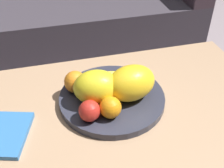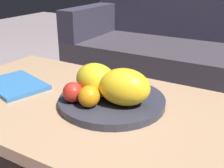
% 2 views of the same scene
% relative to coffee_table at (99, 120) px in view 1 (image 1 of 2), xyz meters
% --- Properties ---
extents(coffee_table, '(1.24, 0.65, 0.44)m').
position_rel_coffee_table_xyz_m(coffee_table, '(0.00, 0.00, 0.00)').
color(coffee_table, tan).
rests_on(coffee_table, ground_plane).
extents(couch, '(1.70, 0.70, 0.90)m').
position_rel_coffee_table_xyz_m(couch, '(0.05, 1.16, -0.09)').
color(couch, '#3A343B').
rests_on(couch, ground_plane).
extents(fruit_bowl, '(0.37, 0.37, 0.03)m').
position_rel_coffee_table_xyz_m(fruit_bowl, '(0.06, 0.03, 0.06)').
color(fruit_bowl, '#2F313F').
rests_on(fruit_bowl, coffee_table).
extents(melon_large_front, '(0.19, 0.15, 0.12)m').
position_rel_coffee_table_xyz_m(melon_large_front, '(0.11, 0.01, 0.13)').
color(melon_large_front, yellow).
rests_on(melon_large_front, fruit_bowl).
extents(melon_smaller_beside, '(0.17, 0.14, 0.12)m').
position_rel_coffee_table_xyz_m(melon_smaller_beside, '(0.00, 0.02, 0.13)').
color(melon_smaller_beside, yellow).
rests_on(melon_smaller_beside, fruit_bowl).
extents(orange_front, '(0.07, 0.07, 0.07)m').
position_rel_coffee_table_xyz_m(orange_front, '(0.03, -0.06, 0.10)').
color(orange_front, orange).
rests_on(orange_front, fruit_bowl).
extents(orange_left, '(0.08, 0.08, 0.08)m').
position_rel_coffee_table_xyz_m(orange_left, '(-0.06, 0.09, 0.11)').
color(orange_left, orange).
rests_on(orange_left, fruit_bowl).
extents(apple_front, '(0.07, 0.07, 0.07)m').
position_rel_coffee_table_xyz_m(apple_front, '(-0.04, -0.06, 0.10)').
color(apple_front, red).
rests_on(apple_front, fruit_bowl).
extents(banana_bunch, '(0.16, 0.17, 0.06)m').
position_rel_coffee_table_xyz_m(banana_bunch, '(0.03, 0.07, 0.10)').
color(banana_bunch, yellow).
rests_on(banana_bunch, fruit_bowl).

